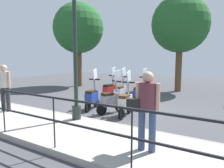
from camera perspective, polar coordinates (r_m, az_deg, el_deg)
name	(u,v)px	position (r m, az deg, el deg)	size (l,w,h in m)	color
ground_plane	(120,108)	(8.59, 2.12, -6.34)	(28.00, 28.00, 0.00)	#424247
promenade_walkway	(61,129)	(6.16, -13.15, -11.38)	(2.20, 20.00, 0.15)	#A39E93
fence_railing	(26,106)	(5.29, -21.56, -5.44)	(0.04, 16.03, 1.07)	black
lamp_post_near	(75,51)	(6.46, -9.59, 8.39)	(0.26, 0.90, 4.52)	#232D28
pedestrian_with_bag	(146,105)	(4.33, 8.95, -5.48)	(0.35, 0.64, 1.59)	#384C70
pedestrian_distant	(5,84)	(8.25, -26.23, -0.04)	(0.38, 0.48, 1.59)	#28282D
tree_large	(78,28)	(14.95, -8.76, 14.18)	(3.31, 3.31, 5.51)	brown
tree_distant	(180,24)	(13.16, 17.39, 14.68)	(3.20, 3.20, 5.41)	brown
scooter_near_0	(126,102)	(7.38, 3.57, -4.78)	(1.23, 0.47, 1.54)	black
scooter_near_1	(111,100)	(7.75, -0.36, -4.19)	(1.20, 0.55, 1.54)	black
scooter_near_2	(92,97)	(8.31, -5.25, -3.42)	(1.21, 0.52, 1.54)	black
scooter_far_0	(141,93)	(9.19, 7.49, -2.42)	(1.23, 0.44, 1.54)	black
scooter_far_1	(121,92)	(9.44, 2.24, -2.10)	(1.23, 0.44, 1.54)	black
scooter_far_2	(110,90)	(9.95, -0.62, -1.61)	(1.23, 0.44, 1.54)	black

